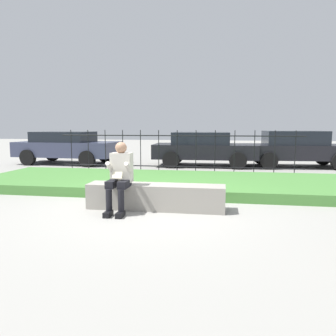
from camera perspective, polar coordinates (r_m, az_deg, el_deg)
ground_plane at (r=6.28m, az=-3.74°, el=-7.06°), size 60.00×60.00×0.00m
stone_bench at (r=6.20m, az=-2.16°, el=-5.25°), size 2.59×0.50×0.47m
person_seated_reader at (r=5.99m, az=-8.37°, el=-1.02°), size 0.42×0.73×1.27m
grass_berm at (r=8.44m, az=-0.25°, el=-2.56°), size 9.67×3.14×0.22m
iron_fence at (r=10.30m, az=1.60°, el=2.83°), size 7.67×0.03×1.43m
car_parked_center at (r=12.85m, az=6.25°, el=3.49°), size 3.97×1.96×1.32m
car_parked_right at (r=13.37m, az=21.51°, el=3.26°), size 4.06×2.04×1.37m
car_parked_left at (r=14.19m, az=-17.17°, el=3.61°), size 4.22×2.12×1.33m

